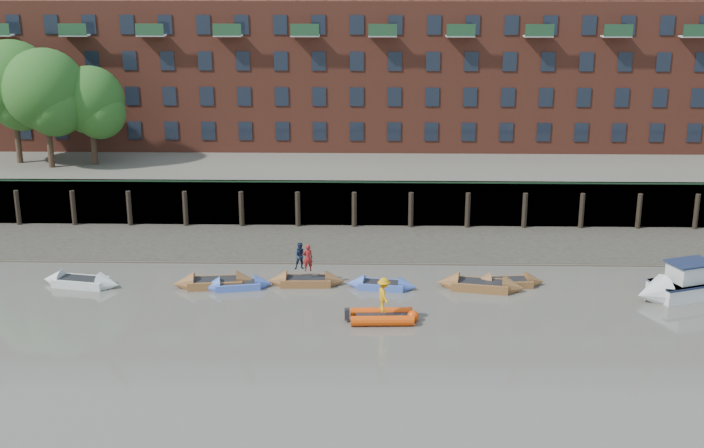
{
  "coord_description": "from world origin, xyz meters",
  "views": [
    {
      "loc": [
        -0.87,
        -38.13,
        18.26
      ],
      "look_at": [
        -1.95,
        12.0,
        3.2
      ],
      "focal_mm": 45.0,
      "sensor_mm": 36.0,
      "label": 1
    }
  ],
  "objects_px": {
    "rowboat_3": "(306,281)",
    "person_rower_a": "(308,258)",
    "rowboat_0": "(81,282)",
    "motor_launch": "(679,286)",
    "rowboat_4": "(382,285)",
    "rowboat_2": "(237,285)",
    "rowboat_5": "(480,285)",
    "person_rower_b": "(301,256)",
    "rowboat_1": "(216,283)",
    "rowboat_6": "(508,282)",
    "rib_tender": "(385,317)",
    "person_rib_crew": "(384,295)"
  },
  "relations": [
    {
      "from": "rowboat_0",
      "to": "motor_launch",
      "type": "height_order",
      "value": "motor_launch"
    },
    {
      "from": "rowboat_2",
      "to": "rowboat_5",
      "type": "xyz_separation_m",
      "value": [
        14.05,
        0.17,
        0.05
      ]
    },
    {
      "from": "motor_launch",
      "to": "rowboat_4",
      "type": "bearing_deg",
      "value": -24.46
    },
    {
      "from": "rowboat_6",
      "to": "person_rib_crew",
      "type": "height_order",
      "value": "person_rib_crew"
    },
    {
      "from": "rowboat_1",
      "to": "person_rower_b",
      "type": "distance_m",
      "value": 5.19
    },
    {
      "from": "rowboat_3",
      "to": "rib_tender",
      "type": "xyz_separation_m",
      "value": [
        4.53,
        -5.35,
        0.04
      ]
    },
    {
      "from": "rowboat_6",
      "to": "rowboat_5",
      "type": "bearing_deg",
      "value": -165.79
    },
    {
      "from": "rowboat_5",
      "to": "rowboat_6",
      "type": "relative_size",
      "value": 1.19
    },
    {
      "from": "rowboat_6",
      "to": "person_rower_b",
      "type": "distance_m",
      "value": 12.18
    },
    {
      "from": "motor_launch",
      "to": "person_rower_a",
      "type": "bearing_deg",
      "value": -24.95
    },
    {
      "from": "rowboat_0",
      "to": "person_rower_b",
      "type": "distance_m",
      "value": 12.93
    },
    {
      "from": "rowboat_3",
      "to": "motor_launch",
      "type": "relative_size",
      "value": 0.69
    },
    {
      "from": "rowboat_4",
      "to": "rowboat_5",
      "type": "height_order",
      "value": "rowboat_5"
    },
    {
      "from": "person_rower_b",
      "to": "person_rower_a",
      "type": "bearing_deg",
      "value": -43.77
    },
    {
      "from": "rowboat_0",
      "to": "motor_launch",
      "type": "bearing_deg",
      "value": 8.98
    },
    {
      "from": "rowboat_5",
      "to": "rowboat_4",
      "type": "bearing_deg",
      "value": -169.47
    },
    {
      "from": "rowboat_0",
      "to": "person_rower_b",
      "type": "height_order",
      "value": "person_rower_b"
    },
    {
      "from": "rib_tender",
      "to": "person_rower_a",
      "type": "distance_m",
      "value": 7.02
    },
    {
      "from": "person_rib_crew",
      "to": "rib_tender",
      "type": "bearing_deg",
      "value": -45.64
    },
    {
      "from": "motor_launch",
      "to": "person_rib_crew",
      "type": "distance_m",
      "value": 17.15
    },
    {
      "from": "rowboat_4",
      "to": "person_rower_a",
      "type": "relative_size",
      "value": 2.57
    },
    {
      "from": "rowboat_0",
      "to": "rowboat_6",
      "type": "height_order",
      "value": "rowboat_0"
    },
    {
      "from": "person_rib_crew",
      "to": "rowboat_6",
      "type": "bearing_deg",
      "value": -68.28
    },
    {
      "from": "rowboat_3",
      "to": "rowboat_0",
      "type": "bearing_deg",
      "value": -179.31
    },
    {
      "from": "rowboat_3",
      "to": "person_rower_a",
      "type": "distance_m",
      "value": 1.47
    },
    {
      "from": "rowboat_6",
      "to": "person_rower_b",
      "type": "height_order",
      "value": "person_rower_b"
    },
    {
      "from": "motor_launch",
      "to": "person_rower_a",
      "type": "relative_size",
      "value": 4.1
    },
    {
      "from": "rowboat_2",
      "to": "motor_launch",
      "type": "distance_m",
      "value": 25.08
    },
    {
      "from": "motor_launch",
      "to": "rowboat_1",
      "type": "bearing_deg",
      "value": -23.31
    },
    {
      "from": "rowboat_0",
      "to": "rowboat_3",
      "type": "relative_size",
      "value": 1.08
    },
    {
      "from": "rowboat_1",
      "to": "person_rower_a",
      "type": "distance_m",
      "value": 5.57
    },
    {
      "from": "rib_tender",
      "to": "person_rower_a",
      "type": "relative_size",
      "value": 2.25
    },
    {
      "from": "rowboat_6",
      "to": "rib_tender",
      "type": "relative_size",
      "value": 1.2
    },
    {
      "from": "rib_tender",
      "to": "person_rower_b",
      "type": "xyz_separation_m",
      "value": [
        -4.82,
        5.56,
        1.43
      ]
    },
    {
      "from": "person_rower_a",
      "to": "person_rower_b",
      "type": "distance_m",
      "value": 0.51
    },
    {
      "from": "rowboat_5",
      "to": "motor_launch",
      "type": "xyz_separation_m",
      "value": [
        11.02,
        -0.99,
        0.41
      ]
    },
    {
      "from": "person_rower_b",
      "to": "rowboat_2",
      "type": "bearing_deg",
      "value": -176.32
    },
    {
      "from": "person_rower_b",
      "to": "person_rib_crew",
      "type": "relative_size",
      "value": 0.87
    },
    {
      "from": "rowboat_4",
      "to": "person_rower_b",
      "type": "height_order",
      "value": "person_rower_b"
    },
    {
      "from": "rowboat_2",
      "to": "person_rib_crew",
      "type": "relative_size",
      "value": 2.22
    },
    {
      "from": "rowboat_6",
      "to": "person_rower_b",
      "type": "relative_size",
      "value": 2.69
    },
    {
      "from": "rowboat_1",
      "to": "person_rower_a",
      "type": "height_order",
      "value": "person_rower_a"
    },
    {
      "from": "rowboat_5",
      "to": "person_rower_a",
      "type": "relative_size",
      "value": 3.2
    },
    {
      "from": "rowboat_5",
      "to": "person_rower_a",
      "type": "height_order",
      "value": "person_rower_a"
    },
    {
      "from": "rowboat_0",
      "to": "motor_launch",
      "type": "relative_size",
      "value": 0.74
    },
    {
      "from": "rowboat_2",
      "to": "rowboat_4",
      "type": "bearing_deg",
      "value": -9.61
    },
    {
      "from": "person_rower_a",
      "to": "rib_tender",
      "type": "bearing_deg",
      "value": 115.23
    },
    {
      "from": "rowboat_3",
      "to": "person_rower_b",
      "type": "xyz_separation_m",
      "value": [
        -0.3,
        0.21,
        1.47
      ]
    },
    {
      "from": "rowboat_6",
      "to": "person_rib_crew",
      "type": "relative_size",
      "value": 2.34
    },
    {
      "from": "rowboat_6",
      "to": "rib_tender",
      "type": "distance_m",
      "value": 9.05
    }
  ]
}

